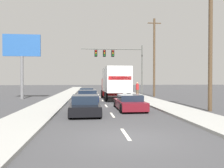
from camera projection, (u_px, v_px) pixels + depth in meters
ground_plane at (99, 95)px, 33.19m from camera, size 140.00×140.00×0.00m
sidewalk_right at (138, 97)px, 28.72m from camera, size 2.61×80.00×0.14m
sidewalk_left at (61, 97)px, 27.70m from camera, size 2.61×80.00×0.14m
lane_markings at (100, 97)px, 28.92m from camera, size 0.14×52.00×0.01m
car_silver at (87, 93)px, 29.31m from camera, size 2.05×4.31×1.17m
car_navy at (87, 97)px, 21.15m from camera, size 2.08×4.04×1.25m
car_black at (85, 105)px, 14.38m from camera, size 2.02×4.45×1.23m
box_truck at (115, 82)px, 24.87m from camera, size 2.80×7.53×3.59m
car_maroon at (130, 103)px, 16.45m from camera, size 1.93×4.46×1.13m
traffic_signal_mast at (115, 57)px, 32.50m from camera, size 9.05×0.69×7.34m
utility_pole_near at (210, 43)px, 15.66m from camera, size 1.80×0.28×9.29m
utility_pole_mid at (154, 57)px, 29.66m from camera, size 1.80×0.28×10.40m
roadside_billboard at (22, 53)px, 25.86m from camera, size 4.25×0.36×7.53m
pedestrian_near_corner at (137, 89)px, 28.36m from camera, size 0.38×0.38×1.81m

